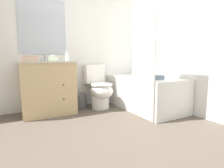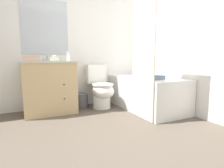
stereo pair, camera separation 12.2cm
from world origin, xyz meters
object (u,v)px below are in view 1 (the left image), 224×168
toilet (100,89)px  hand_towel_folded (30,58)px  bathtub (144,92)px  soap_dispenser (67,57)px  sink_faucet (45,59)px  bath_towel_folded (152,77)px  vanity_cabinet (48,87)px  tissue_box (53,59)px  wastebasket (79,101)px

toilet → hand_towel_folded: (-1.15, -0.06, 0.55)m
bathtub → hand_towel_folded: size_ratio=6.64×
bathtub → soap_dispenser: bearing=160.9°
sink_faucet → bath_towel_folded: (1.43, -1.08, -0.29)m
vanity_cabinet → tissue_box: 0.47m
soap_dispenser → hand_towel_folded: size_ratio=0.74×
soap_dispenser → tissue_box: bearing=175.9°
bathtub → tissue_box: 1.70m
vanity_cabinet → wastebasket: 0.64m
toilet → bathtub: (0.72, -0.39, -0.06)m
hand_towel_folded → tissue_box: bearing=20.8°
toilet → bathtub: 0.82m
bathtub → tissue_box: tissue_box is taller
toilet → wastebasket: size_ratio=3.03×
sink_faucet → bath_towel_folded: sink_faucet is taller
bathtub → hand_towel_folded: (-1.87, 0.33, 0.61)m
toilet → soap_dispenser: bearing=174.3°
bathtub → bath_towel_folded: (-0.18, -0.40, 0.32)m
toilet → wastebasket: (-0.34, 0.17, -0.22)m
vanity_cabinet → hand_towel_folded: hand_towel_folded is taller
vanity_cabinet → hand_towel_folded: (-0.26, -0.15, 0.46)m
wastebasket → hand_towel_folded: bearing=-164.2°
soap_dispenser → toilet: bearing=-5.7°
tissue_box → hand_towel_folded: bearing=-159.2°
toilet → bath_towel_folded: 1.00m
sink_faucet → hand_towel_folded: 0.43m
soap_dispenser → hand_towel_folded: soap_dispenser is taller
sink_faucet → wastebasket: size_ratio=0.54×
tissue_box → bath_towel_folded: 1.62m
sink_faucet → soap_dispenser: 0.40m
vanity_cabinet → toilet: bearing=-5.7°
tissue_box → soap_dispenser: 0.23m
vanity_cabinet → bath_towel_folded: (1.43, -0.88, 0.17)m
bathtub → soap_dispenser: 1.51m
hand_towel_folded → wastebasket: bearing=15.8°
bathtub → hand_towel_folded: bearing=170.0°
hand_towel_folded → soap_dispenser: bearing=11.4°
vanity_cabinet → hand_towel_folded: 0.55m
vanity_cabinet → sink_faucet: (-0.00, 0.20, 0.46)m
hand_towel_folded → bath_towel_folded: 1.87m
vanity_cabinet → sink_faucet: sink_faucet is taller
bathtub → wastebasket: size_ratio=5.75×
toilet → wastebasket: bearing=153.4°
toilet → tissue_box: tissue_box is taller
bathtub → tissue_box: size_ratio=10.96×
sink_faucet → hand_towel_folded: bearing=-126.6°
sink_faucet → soap_dispenser: size_ratio=0.84×
toilet → bathtub: toilet is taller
tissue_box → wastebasket: bearing=11.7°
bathtub → wastebasket: (-1.06, 0.56, -0.16)m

